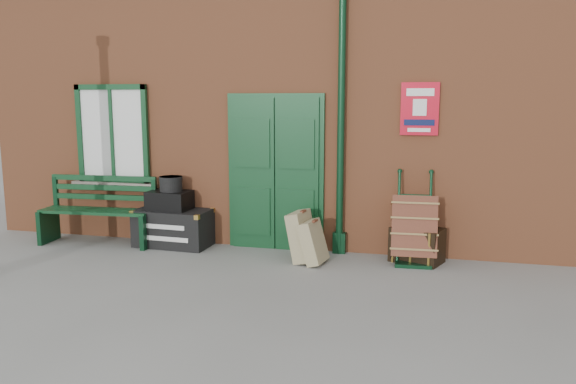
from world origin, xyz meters
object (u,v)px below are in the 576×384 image
(houdini_trunk, at_px, (174,228))
(dark_trunk, at_px, (417,245))
(porter_trolley, at_px, (414,228))
(bench, at_px, (99,209))

(houdini_trunk, distance_m, dark_trunk, 3.56)
(porter_trolley, bearing_deg, houdini_trunk, 176.51)
(houdini_trunk, bearing_deg, bench, -171.28)
(bench, height_order, porter_trolley, porter_trolley)
(houdini_trunk, bearing_deg, dark_trunk, 2.69)
(houdini_trunk, height_order, porter_trolley, porter_trolley)
(bench, relative_size, houdini_trunk, 1.58)
(dark_trunk, bearing_deg, houdini_trunk, -158.36)
(bench, relative_size, dark_trunk, 2.67)
(porter_trolley, height_order, dark_trunk, porter_trolley)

